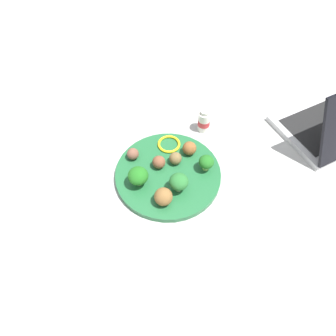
% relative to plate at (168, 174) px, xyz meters
% --- Properties ---
extents(ground_plane, '(4.00, 4.00, 0.00)m').
position_rel_plate_xyz_m(ground_plane, '(0.00, 0.00, -0.01)').
color(ground_plane, '#B2B2AD').
extents(plate, '(0.28, 0.28, 0.02)m').
position_rel_plate_xyz_m(plate, '(0.00, 0.00, 0.00)').
color(plate, '#236638').
rests_on(plate, ground_plane).
extents(broccoli_floret_mid_right, '(0.05, 0.05, 0.05)m').
position_rel_plate_xyz_m(broccoli_floret_mid_right, '(0.04, 0.04, 0.04)').
color(broccoli_floret_mid_right, '#97C57D').
rests_on(broccoli_floret_mid_right, plate).
extents(broccoli_floret_back_left, '(0.04, 0.04, 0.05)m').
position_rel_plate_xyz_m(broccoli_floret_back_left, '(-0.04, 0.09, 0.04)').
color(broccoli_floret_back_left, '#9BCF66').
rests_on(broccoli_floret_back_left, plate).
extents(broccoli_floret_near_rim, '(0.05, 0.05, 0.05)m').
position_rel_plate_xyz_m(broccoli_floret_near_rim, '(0.05, -0.06, 0.04)').
color(broccoli_floret_near_rim, '#A9C076').
rests_on(broccoli_floret_near_rim, plate).
extents(meatball_far_rim, '(0.03, 0.03, 0.03)m').
position_rel_plate_xyz_m(meatball_far_rim, '(-0.02, -0.10, 0.02)').
color(meatball_far_rim, brown).
rests_on(meatball_far_rim, plate).
extents(meatball_back_right, '(0.03, 0.03, 0.03)m').
position_rel_plate_xyz_m(meatball_back_right, '(-0.04, 0.01, 0.02)').
color(meatball_back_right, brown).
rests_on(meatball_back_right, plate).
extents(meatball_mid_left, '(0.05, 0.05, 0.05)m').
position_rel_plate_xyz_m(meatball_mid_left, '(0.09, 0.01, 0.03)').
color(meatball_mid_left, brown).
rests_on(meatball_mid_left, plate).
extents(meatball_near_rim, '(0.04, 0.04, 0.04)m').
position_rel_plate_xyz_m(meatball_near_rim, '(-0.08, 0.04, 0.03)').
color(meatball_near_rim, brown).
rests_on(meatball_near_rim, plate).
extents(meatball_center, '(0.03, 0.03, 0.03)m').
position_rel_plate_xyz_m(meatball_center, '(-0.01, -0.03, 0.03)').
color(meatball_center, brown).
rests_on(meatball_center, plate).
extents(pepper_ring_back_left, '(0.07, 0.07, 0.01)m').
position_rel_plate_xyz_m(pepper_ring_back_left, '(-0.09, -0.02, 0.01)').
color(pepper_ring_back_left, yellow).
rests_on(pepper_ring_back_left, plate).
extents(napkin, '(0.18, 0.13, 0.01)m').
position_rel_plate_xyz_m(napkin, '(0.26, -0.03, -0.01)').
color(napkin, white).
rests_on(napkin, ground_plane).
extents(fork, '(0.12, 0.02, 0.01)m').
position_rel_plate_xyz_m(fork, '(0.27, -0.01, -0.00)').
color(fork, silver).
rests_on(fork, napkin).
extents(knife, '(0.15, 0.02, 0.01)m').
position_rel_plate_xyz_m(knife, '(0.27, -0.05, -0.00)').
color(knife, silver).
rests_on(knife, napkin).
extents(yogurt_bottle, '(0.04, 0.04, 0.07)m').
position_rel_plate_xyz_m(yogurt_bottle, '(-0.19, 0.06, 0.02)').
color(yogurt_bottle, white).
rests_on(yogurt_bottle, ground_plane).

